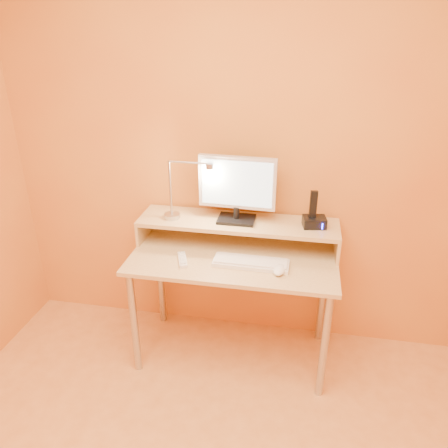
% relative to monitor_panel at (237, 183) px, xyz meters
% --- Properties ---
extents(wall_back, '(3.00, 0.04, 2.50)m').
position_rel_monitor_panel_xyz_m(wall_back, '(0.01, 0.16, 0.13)').
color(wall_back, gold).
rests_on(wall_back, floor).
extents(desk_leg_fl, '(0.04, 0.04, 0.69)m').
position_rel_monitor_panel_xyz_m(desk_leg_fl, '(-0.54, -0.41, -0.77)').
color(desk_leg_fl, '#ADADB3').
rests_on(desk_leg_fl, floor).
extents(desk_leg_fr, '(0.04, 0.04, 0.69)m').
position_rel_monitor_panel_xyz_m(desk_leg_fr, '(0.56, -0.41, -0.77)').
color(desk_leg_fr, '#ADADB3').
rests_on(desk_leg_fr, floor).
extents(desk_leg_bl, '(0.04, 0.04, 0.69)m').
position_rel_monitor_panel_xyz_m(desk_leg_bl, '(-0.54, 0.09, -0.77)').
color(desk_leg_bl, '#ADADB3').
rests_on(desk_leg_bl, floor).
extents(desk_leg_br, '(0.04, 0.04, 0.69)m').
position_rel_monitor_panel_xyz_m(desk_leg_br, '(0.56, 0.09, -0.77)').
color(desk_leg_br, '#ADADB3').
rests_on(desk_leg_br, floor).
extents(desk_lower, '(1.20, 0.60, 0.02)m').
position_rel_monitor_panel_xyz_m(desk_lower, '(0.01, -0.16, -0.41)').
color(desk_lower, '#D7B880').
rests_on(desk_lower, floor).
extents(shelf_riser_left, '(0.02, 0.30, 0.14)m').
position_rel_monitor_panel_xyz_m(shelf_riser_left, '(-0.58, -0.01, -0.33)').
color(shelf_riser_left, '#D7B880').
rests_on(shelf_riser_left, desk_lower).
extents(shelf_riser_right, '(0.02, 0.30, 0.14)m').
position_rel_monitor_panel_xyz_m(shelf_riser_right, '(0.60, -0.01, -0.33)').
color(shelf_riser_right, '#D7B880').
rests_on(shelf_riser_right, desk_lower).
extents(desk_shelf, '(1.20, 0.30, 0.02)m').
position_rel_monitor_panel_xyz_m(desk_shelf, '(0.01, -0.01, -0.25)').
color(desk_shelf, '#D7B880').
rests_on(desk_shelf, desk_lower).
extents(monitor_foot, '(0.22, 0.16, 0.02)m').
position_rel_monitor_panel_xyz_m(monitor_foot, '(-0.00, -0.01, -0.23)').
color(monitor_foot, black).
rests_on(monitor_foot, desk_shelf).
extents(monitor_neck, '(0.04, 0.04, 0.07)m').
position_rel_monitor_panel_xyz_m(monitor_neck, '(-0.00, -0.01, -0.19)').
color(monitor_neck, black).
rests_on(monitor_neck, monitor_foot).
extents(monitor_panel, '(0.46, 0.06, 0.31)m').
position_rel_monitor_panel_xyz_m(monitor_panel, '(0.00, 0.00, 0.00)').
color(monitor_panel, silver).
rests_on(monitor_panel, monitor_neck).
extents(monitor_back, '(0.41, 0.03, 0.26)m').
position_rel_monitor_panel_xyz_m(monitor_back, '(0.00, 0.02, 0.00)').
color(monitor_back, black).
rests_on(monitor_back, monitor_panel).
extents(monitor_screen, '(0.41, 0.02, 0.27)m').
position_rel_monitor_panel_xyz_m(monitor_screen, '(-0.00, -0.02, 0.00)').
color(monitor_screen, silver).
rests_on(monitor_screen, monitor_panel).
extents(lamp_base, '(0.10, 0.10, 0.02)m').
position_rel_monitor_panel_xyz_m(lamp_base, '(-0.39, -0.04, -0.23)').
color(lamp_base, '#ADADB3').
rests_on(lamp_base, desk_shelf).
extents(lamp_post, '(0.01, 0.01, 0.33)m').
position_rel_monitor_panel_xyz_m(lamp_post, '(-0.39, -0.04, -0.05)').
color(lamp_post, '#ADADB3').
rests_on(lamp_post, lamp_base).
extents(lamp_arm, '(0.24, 0.01, 0.01)m').
position_rel_monitor_panel_xyz_m(lamp_arm, '(-0.27, -0.04, 0.12)').
color(lamp_arm, '#ADADB3').
rests_on(lamp_arm, lamp_post).
extents(lamp_head, '(0.04, 0.04, 0.03)m').
position_rel_monitor_panel_xyz_m(lamp_head, '(-0.15, -0.04, 0.10)').
color(lamp_head, '#ADADB3').
rests_on(lamp_head, lamp_arm).
extents(lamp_bulb, '(0.03, 0.03, 0.00)m').
position_rel_monitor_panel_xyz_m(lamp_bulb, '(-0.15, -0.04, 0.09)').
color(lamp_bulb, '#FFEAC6').
rests_on(lamp_bulb, lamp_head).
extents(phone_dock, '(0.14, 0.12, 0.06)m').
position_rel_monitor_panel_xyz_m(phone_dock, '(0.46, -0.01, -0.21)').
color(phone_dock, black).
rests_on(phone_dock, desk_shelf).
extents(phone_handset, '(0.04, 0.03, 0.16)m').
position_rel_monitor_panel_xyz_m(phone_handset, '(0.44, -0.01, -0.10)').
color(phone_handset, black).
rests_on(phone_handset, phone_dock).
extents(phone_led, '(0.01, 0.00, 0.04)m').
position_rel_monitor_panel_xyz_m(phone_led, '(0.50, -0.06, -0.21)').
color(phone_led, '#302FED').
rests_on(phone_led, phone_dock).
extents(keyboard, '(0.43, 0.14, 0.02)m').
position_rel_monitor_panel_xyz_m(keyboard, '(0.12, -0.24, -0.39)').
color(keyboard, white).
rests_on(keyboard, desk_lower).
extents(mouse, '(0.08, 0.12, 0.04)m').
position_rel_monitor_panel_xyz_m(mouse, '(0.29, -0.30, -0.38)').
color(mouse, white).
rests_on(mouse, desk_lower).
extents(remote_control, '(0.10, 0.17, 0.02)m').
position_rel_monitor_panel_xyz_m(remote_control, '(-0.27, -0.27, -0.39)').
color(remote_control, white).
rests_on(remote_control, desk_lower).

